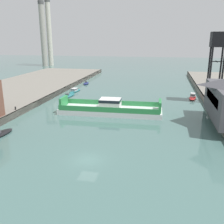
{
  "coord_description": "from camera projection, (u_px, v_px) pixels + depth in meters",
  "views": [
    {
      "loc": [
        9.51,
        -30.24,
        15.97
      ],
      "look_at": [
        0.0,
        16.9,
        2.0
      ],
      "focal_mm": 40.97,
      "sensor_mm": 36.0,
      "label": 1
    }
  ],
  "objects": [
    {
      "name": "moored_boat_far_left",
      "position": [
        86.0,
        83.0,
        91.96
      ],
      "size": [
        2.22,
        5.22,
        1.05
      ],
      "color": "navy",
      "rests_on": "ground"
    },
    {
      "name": "smokestack_distant_b",
      "position": [
        49.0,
        31.0,
        149.71
      ],
      "size": [
        3.1,
        3.1,
        37.67
      ],
      "color": "beige",
      "rests_on": "ground"
    },
    {
      "name": "bollard_right_far",
      "position": [
        224.0,
        119.0,
        46.19
      ],
      "size": [
        0.32,
        0.32,
        0.71
      ],
      "color": "black",
      "rests_on": "quay_right"
    },
    {
      "name": "smokestack_distant_a",
      "position": [
        43.0,
        32.0,
        145.36
      ],
      "size": [
        3.31,
        3.31,
        35.94
      ],
      "color": "#9E998E",
      "rests_on": "ground"
    },
    {
      "name": "moored_boat_mid_left",
      "position": [
        193.0,
        97.0,
        69.59
      ],
      "size": [
        2.57,
        5.98,
        1.47
      ],
      "color": "red",
      "rests_on": "ground"
    },
    {
      "name": "crane_tower",
      "position": [
        218.0,
        45.0,
        62.03
      ],
      "size": [
        3.71,
        3.71,
        15.99
      ],
      "color": "black",
      "rests_on": "quay_right"
    },
    {
      "name": "bollard_left_far",
      "position": [
        15.0,
        108.0,
        53.69
      ],
      "size": [
        0.32,
        0.32,
        0.71
      ],
      "color": "black",
      "rests_on": "quay_left"
    },
    {
      "name": "moored_boat_near_right",
      "position": [
        75.0,
        90.0,
        78.83
      ],
      "size": [
        2.53,
        6.83,
        1.14
      ],
      "color": "#237075",
      "rests_on": "ground"
    },
    {
      "name": "chain_ferry",
      "position": [
        110.0,
        109.0,
        55.95
      ],
      "size": [
        22.52,
        7.02,
        3.31
      ],
      "color": "silver",
      "rests_on": "ground"
    },
    {
      "name": "ground_plane",
      "position": [
        87.0,
        160.0,
        34.73
      ],
      "size": [
        400.0,
        400.0,
        0.0
      ],
      "primitive_type": "plane",
      "color": "#476B66"
    },
    {
      "name": "moored_boat_mid_right",
      "position": [
        67.0,
        96.0,
        72.38
      ],
      "size": [
        3.28,
        8.05,
        0.87
      ],
      "color": "#237075",
      "rests_on": "ground"
    }
  ]
}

